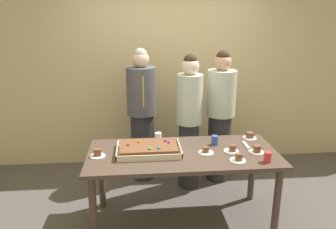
{
  "coord_description": "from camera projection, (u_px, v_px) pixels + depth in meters",
  "views": [
    {
      "loc": [
        -0.42,
        -2.94,
        2.09
      ],
      "look_at": [
        -0.14,
        0.15,
        1.13
      ],
      "focal_mm": 34.72,
      "sensor_mm": 36.0,
      "label": 1
    }
  ],
  "objects": [
    {
      "name": "ground_plane",
      "position": [
        182.0,
        220.0,
        3.45
      ],
      "size": [
        12.0,
        12.0,
        0.0
      ],
      "primitive_type": "plane",
      "color": "#4C4742"
    },
    {
      "name": "interior_back_panel",
      "position": [
        168.0,
        59.0,
        4.53
      ],
      "size": [
        8.0,
        0.12,
        3.0
      ],
      "primitive_type": "cube",
      "color": "#CCB784",
      "rests_on": "ground_plane"
    },
    {
      "name": "party_table",
      "position": [
        183.0,
        161.0,
        3.25
      ],
      "size": [
        1.88,
        0.85,
        0.78
      ],
      "color": "#47382D",
      "rests_on": "ground_plane"
    },
    {
      "name": "sheet_cake",
      "position": [
        149.0,
        149.0,
        3.21
      ],
      "size": [
        0.63,
        0.42,
        0.1
      ],
      "color": "beige",
      "rests_on": "party_table"
    },
    {
      "name": "plated_slice_near_left",
      "position": [
        232.0,
        150.0,
        3.22
      ],
      "size": [
        0.15,
        0.15,
        0.07
      ],
      "color": "white",
      "rests_on": "party_table"
    },
    {
      "name": "plated_slice_near_right",
      "position": [
        206.0,
        151.0,
        3.19
      ],
      "size": [
        0.15,
        0.15,
        0.07
      ],
      "color": "white",
      "rests_on": "party_table"
    },
    {
      "name": "plated_slice_far_left",
      "position": [
        257.0,
        150.0,
        3.2
      ],
      "size": [
        0.15,
        0.15,
        0.08
      ],
      "color": "white",
      "rests_on": "party_table"
    },
    {
      "name": "plated_slice_far_right",
      "position": [
        250.0,
        136.0,
        3.57
      ],
      "size": [
        0.15,
        0.15,
        0.07
      ],
      "color": "white",
      "rests_on": "party_table"
    },
    {
      "name": "plated_slice_center_front",
      "position": [
        98.0,
        154.0,
        3.12
      ],
      "size": [
        0.15,
        0.15,
        0.08
      ],
      "color": "white",
      "rests_on": "party_table"
    },
    {
      "name": "plated_slice_center_back",
      "position": [
        238.0,
        159.0,
        3.02
      ],
      "size": [
        0.15,
        0.15,
        0.07
      ],
      "color": "white",
      "rests_on": "party_table"
    },
    {
      "name": "drink_cup_nearest",
      "position": [
        215.0,
        140.0,
        3.39
      ],
      "size": [
        0.07,
        0.07,
        0.1
      ],
      "primitive_type": "cylinder",
      "color": "#2D5199",
      "rests_on": "party_table"
    },
    {
      "name": "drink_cup_middle",
      "position": [
        158.0,
        137.0,
        3.48
      ],
      "size": [
        0.07,
        0.07,
        0.1
      ],
      "primitive_type": "cylinder",
      "color": "white",
      "rests_on": "party_table"
    },
    {
      "name": "drink_cup_far_end",
      "position": [
        268.0,
        157.0,
        2.99
      ],
      "size": [
        0.07,
        0.07,
        0.1
      ],
      "primitive_type": "cylinder",
      "color": "red",
      "rests_on": "party_table"
    },
    {
      "name": "cake_server_utensil",
      "position": [
        246.0,
        145.0,
        3.39
      ],
      "size": [
        0.03,
        0.2,
        0.01
      ],
      "primitive_type": "cube",
      "color": "silver",
      "rests_on": "party_table"
    },
    {
      "name": "person_serving_front",
      "position": [
        220.0,
        116.0,
        4.08
      ],
      "size": [
        0.36,
        0.36,
        1.68
      ],
      "rotation": [
        0.0,
        0.0,
        -2.4
      ],
      "color": "#28282D",
      "rests_on": "ground_plane"
    },
    {
      "name": "person_green_shirt_behind",
      "position": [
        189.0,
        120.0,
        3.9
      ],
      "size": [
        0.31,
        0.31,
        1.66
      ],
      "rotation": [
        0.0,
        0.0,
        -2.2
      ],
      "color": "#28282D",
      "rests_on": "ground_plane"
    },
    {
      "name": "person_striped_tie_right",
      "position": [
        142.0,
        114.0,
        4.11
      ],
      "size": [
        0.37,
        0.37,
        1.71
      ],
      "rotation": [
        0.0,
        0.0,
        -1.52
      ],
      "color": "#28282D",
      "rests_on": "ground_plane"
    }
  ]
}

